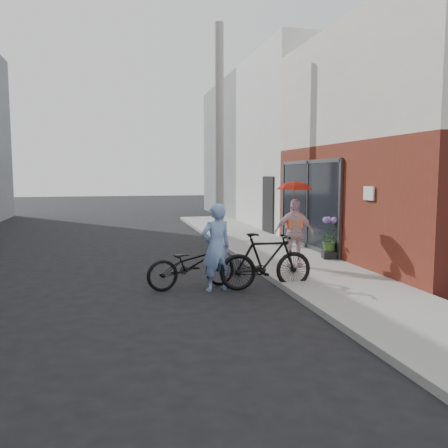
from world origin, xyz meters
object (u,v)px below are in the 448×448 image
object	(u,v)px
officer	(216,247)
kimono_woman	(294,233)
bike_left	(192,264)
utility_pole	(219,135)
planter	(329,255)
bike_right	(266,261)

from	to	relation	value
officer	kimono_woman	distance (m)	2.51
bike_left	utility_pole	bearing A→B (deg)	-28.34
kimono_woman	planter	xyz separation A→B (m)	(1.26, 0.75, -0.69)
utility_pole	kimono_woman	distance (m)	5.70
officer	planter	bearing A→B (deg)	-161.53
officer	bike_left	bearing A→B (deg)	-46.44
utility_pole	bike_left	world-z (taller)	utility_pole
kimono_woman	bike_right	bearing A→B (deg)	-119.90
officer	kimono_woman	xyz separation A→B (m)	(2.11, 1.36, 0.06)
bike_right	kimono_woman	size ratio (longest dim) A/B	1.19
utility_pole	officer	xyz separation A→B (m)	(-1.47, -6.39, -2.66)
utility_pole	bike_right	xyz separation A→B (m)	(-0.50, -6.50, -2.94)
bike_right	kimono_woman	bearing A→B (deg)	-38.58
utility_pole	bike_left	size ratio (longest dim) A/B	3.86
bike_left	kimono_woman	world-z (taller)	kimono_woman
officer	bike_right	bearing A→B (deg)	159.67
bike_right	utility_pole	bearing A→B (deg)	-5.16
officer	planter	world-z (taller)	officer
utility_pole	officer	size ratio (longest dim) A/B	4.16
bike_right	planter	bearing A→B (deg)	-47.90
bike_left	kimono_woman	bearing A→B (deg)	-78.07
bike_left	bike_right	xyz separation A→B (m)	(1.40, -0.39, 0.08)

